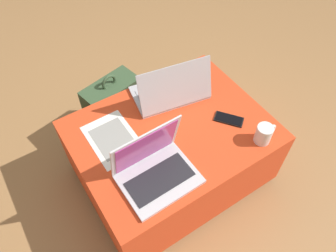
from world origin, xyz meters
The scene contains 8 objects.
ground_plane centered at (0.00, 0.00, 0.00)m, with size 14.00×14.00×0.00m, color #9E7042.
ottoman centered at (0.00, 0.00, 0.21)m, with size 0.94×0.73×0.42m.
laptop_near centered at (-0.20, -0.17, 0.47)m, with size 0.33×0.26×0.26m.
laptop_far centered at (0.12, 0.18, 0.47)m, with size 0.41×0.30×0.24m.
cell_phone centered at (0.27, -0.10, 0.43)m, with size 0.14×0.15×0.01m.
backpack centered at (-0.11, 0.47, 0.19)m, with size 0.35×0.26×0.47m.
paper_sheet centered at (-0.26, 0.11, 0.42)m, with size 0.21×0.30×0.00m.
coffee_mug centered at (0.32, -0.28, 0.47)m, with size 0.11×0.08×0.10m.
Camera 1 is at (-0.55, -0.81, 1.67)m, focal length 35.00 mm.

